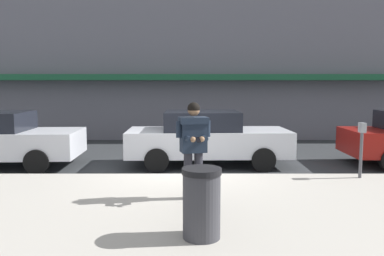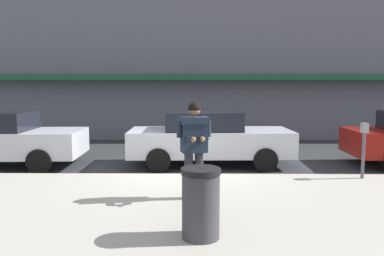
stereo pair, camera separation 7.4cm
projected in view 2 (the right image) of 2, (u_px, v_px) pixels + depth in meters
The scene contains 8 objects.
ground_plane at pixel (181, 177), 9.22m from camera, with size 80.00×80.00×0.00m, color #2B2D30.
sidewalk at pixel (232, 214), 6.37m from camera, with size 32.00×5.30×0.14m, color #A8A399.
curb_paint_line at pixel (221, 177), 9.26m from camera, with size 28.00×0.12×0.01m, color silver.
storefront_facade at pixel (210, 22), 17.08m from camera, with size 28.00×4.70×10.36m.
parked_sedan_mid at pixel (209, 138), 10.55m from camera, with size 4.54×2.02×1.54m.
man_texting_on_phone at pixel (194, 140), 6.88m from camera, with size 0.63×0.64×1.81m.
parking_meter at pixel (364, 142), 8.47m from camera, with size 0.12×0.18×1.27m.
trash_bin at pixel (201, 203), 5.14m from camera, with size 0.55×0.55×0.98m.
Camera 2 is at (0.39, -9.03, 2.22)m, focal length 35.00 mm.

